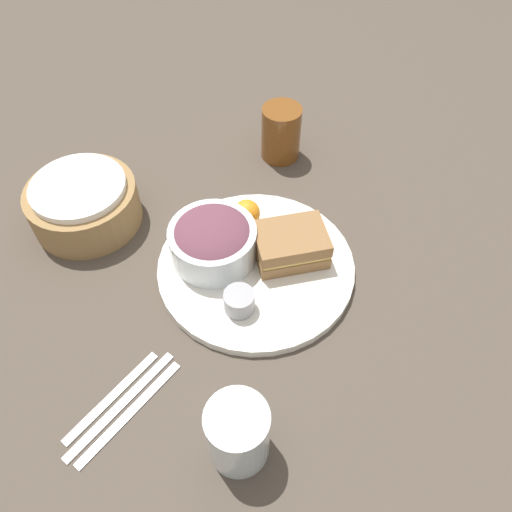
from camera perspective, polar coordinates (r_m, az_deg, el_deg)
The scene contains 12 objects.
ground_plane at distance 0.82m, azimuth 0.00°, elevation -1.56°, with size 4.00×4.00×0.00m, color #4C4238.
plate at distance 0.81m, azimuth 0.00°, elevation -1.23°, with size 0.32×0.32×0.02m, color white.
sandwich at distance 0.80m, azimuth 3.97°, elevation 1.30°, with size 0.13×0.12×0.05m.
salad_bowl at distance 0.79m, azimuth -4.96°, elevation 1.85°, with size 0.14×0.14×0.07m.
dressing_cup at distance 0.74m, azimuth -1.94°, elevation -5.20°, with size 0.05×0.05×0.03m, color #99999E.
orange_wedge at distance 0.84m, azimuth -1.07°, elevation 4.93°, with size 0.05×0.05×0.05m, color orange.
drink_glass at distance 0.98m, azimuth 2.87°, elevation 13.89°, with size 0.08×0.08×0.11m, color brown.
bread_basket at distance 0.91m, azimuth -19.08°, elevation 5.72°, with size 0.19×0.19×0.08m.
fork at distance 0.72m, azimuth -14.21°, elevation -16.95°, with size 0.18×0.01×0.01m, color silver.
knife at distance 0.72m, azimuth -15.19°, elevation -16.05°, with size 0.19×0.01×0.01m, color silver.
spoon at distance 0.73m, azimuth -16.14°, elevation -15.16°, with size 0.16×0.01×0.01m, color silver.
water_glass at distance 0.63m, azimuth -2.08°, elevation -19.63°, with size 0.08×0.08×0.11m, color silver.
Camera 1 is at (-0.25, -0.42, 0.65)m, focal length 35.00 mm.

